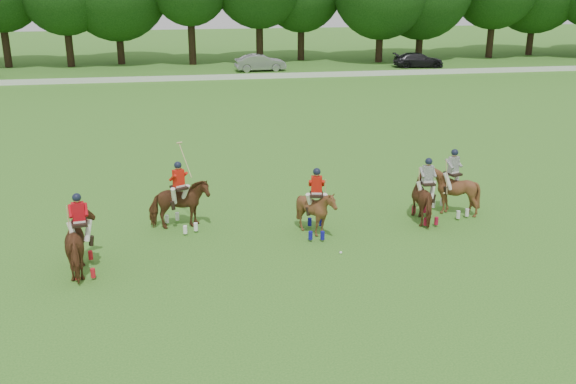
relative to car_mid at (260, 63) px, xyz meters
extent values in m
plane|color=#2E6A1E|center=(-5.96, -42.50, -0.76)|extent=(180.00, 180.00, 0.00)
cylinder|color=black|center=(-23.39, 6.42, 1.73)|extent=(0.70, 0.70, 4.98)
cylinder|color=black|center=(-17.59, 5.99, 1.57)|extent=(0.70, 0.70, 4.64)
cylinder|color=black|center=(-12.95, 7.02, 1.40)|extent=(0.70, 0.70, 4.31)
cylinder|color=black|center=(-6.00, 5.50, 1.86)|extent=(0.70, 0.70, 5.24)
cylinder|color=black|center=(0.67, 5.74, 1.84)|extent=(0.70, 0.70, 5.19)
cylinder|color=black|center=(5.10, 7.12, 1.49)|extent=(0.70, 0.70, 4.48)
cylinder|color=black|center=(12.58, 4.32, 1.35)|extent=(0.70, 0.70, 4.21)
cylinder|color=black|center=(17.29, 5.67, 1.28)|extent=(0.70, 0.70, 4.07)
cylinder|color=black|center=(25.20, 5.88, 1.64)|extent=(0.70, 0.70, 4.79)
cylinder|color=black|center=(30.63, 7.42, 1.47)|extent=(0.70, 0.70, 4.44)
cube|color=white|center=(-5.96, -4.50, -0.54)|extent=(120.00, 0.10, 0.44)
imported|color=gray|center=(0.00, 0.00, 0.00)|extent=(4.69, 1.91, 1.51)
imported|color=black|center=(15.16, 0.00, -0.07)|extent=(4.91, 2.47, 1.37)
imported|color=#532F16|center=(-10.39, -40.57, 0.15)|extent=(1.32, 2.27, 1.81)
cube|color=black|center=(-10.39, -40.57, 0.81)|extent=(0.53, 0.63, 0.08)
cylinder|color=tan|center=(-10.68, -40.63, 0.73)|extent=(0.07, 0.21, 1.29)
imported|color=#532F16|center=(-7.48, -37.58, 0.12)|extent=(2.26, 2.16, 1.76)
cube|color=black|center=(-7.48, -37.58, 0.77)|extent=(0.66, 0.70, 0.08)
cylinder|color=tan|center=(-7.22, -37.44, 1.69)|extent=(0.40, 0.69, 1.08)
imported|color=#532F16|center=(-2.91, -38.88, 0.09)|extent=(1.60, 1.74, 1.68)
cube|color=black|center=(-2.91, -38.88, 0.71)|extent=(0.53, 0.63, 0.08)
cylinder|color=tan|center=(-2.61, -38.93, 0.63)|extent=(0.07, 0.21, 1.29)
imported|color=#532F16|center=(1.26, -38.27, 0.08)|extent=(0.92, 1.98, 1.67)
cube|color=black|center=(1.26, -38.27, 0.69)|extent=(0.44, 0.56, 0.08)
cylinder|color=tan|center=(0.96, -38.27, 0.61)|extent=(0.03, 0.21, 1.29)
imported|color=#532F16|center=(2.45, -37.72, 0.15)|extent=(1.94, 2.05, 1.81)
cube|color=black|center=(2.45, -37.72, 0.81)|extent=(0.61, 0.68, 0.08)
cylinder|color=tan|center=(2.17, -37.83, 0.73)|extent=(0.10, 0.21, 1.29)
sphere|color=white|center=(-2.45, -40.59, -0.71)|extent=(0.09, 0.09, 0.09)
camera|label=1|loc=(-7.20, -58.88, 7.79)|focal=40.00mm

